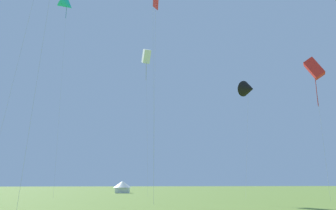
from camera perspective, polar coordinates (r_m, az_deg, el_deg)
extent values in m
cylinder|color=#B2B2B7|center=(37.72, -2.63, 10.59)|extent=(0.46, 0.63, 35.15)
cube|color=red|center=(46.94, 24.32, 5.89)|extent=(2.80, 2.45, 2.94)
cylinder|color=maroon|center=(46.12, 24.67, 2.46)|extent=(0.09, 0.09, 4.37)
cylinder|color=#B2B2B7|center=(44.71, 25.46, -4.20)|extent=(0.24, 0.67, 16.81)
cylinder|color=#B2B2B7|center=(27.98, -21.23, 9.74)|extent=(0.71, 2.39, 25.60)
cylinder|color=#B2B2B7|center=(32.83, -25.61, 3.66)|extent=(2.36, 0.87, 22.26)
cone|color=#1EB7CC|center=(60.63, -17.37, 16.58)|extent=(3.64, 3.26, 3.16)
cylinder|color=teal|center=(59.85, -17.49, 15.22)|extent=(0.08, 0.08, 1.99)
cylinder|color=#B2B2B7|center=(53.37, -18.36, 2.18)|extent=(0.77, 2.45, 31.97)
cone|color=black|center=(54.17, 13.95, 2.79)|extent=(3.49, 3.58, 3.07)
cylinder|color=#B2B2B7|center=(51.53, 13.74, -6.08)|extent=(1.98, 1.30, 17.01)
cube|color=red|center=(43.07, -2.19, 17.64)|extent=(0.63, 2.17, 2.14)
cylinder|color=#B2B2B7|center=(37.81, -2.36, 1.90)|extent=(0.11, 0.83, 24.46)
cube|color=white|center=(57.08, -3.83, 8.54)|extent=(1.58, 2.35, 2.63)
cylinder|color=#A4A4A4|center=(56.19, -3.87, 6.18)|extent=(0.08, 0.08, 3.69)
cylinder|color=#B2B2B7|center=(52.78, -3.71, -2.99)|extent=(0.44, 2.11, 23.59)
cube|color=white|center=(72.98, -8.07, -14.64)|extent=(3.10, 3.10, 1.16)
cone|color=white|center=(72.96, -8.04, -13.65)|extent=(3.87, 3.87, 1.35)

